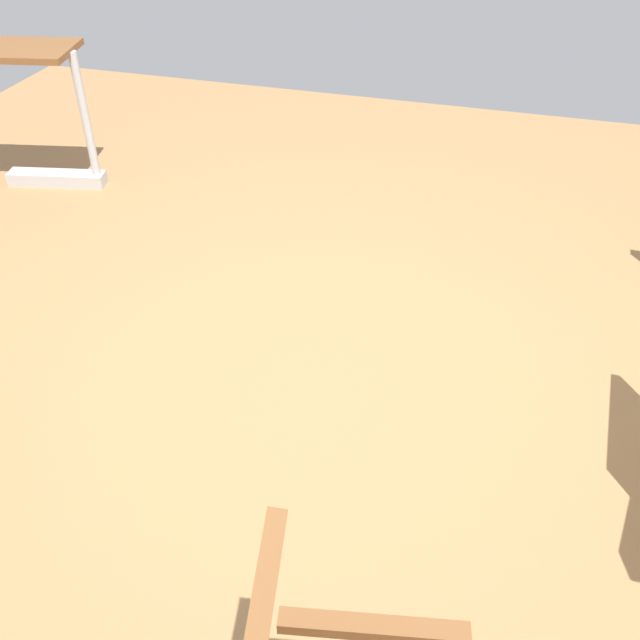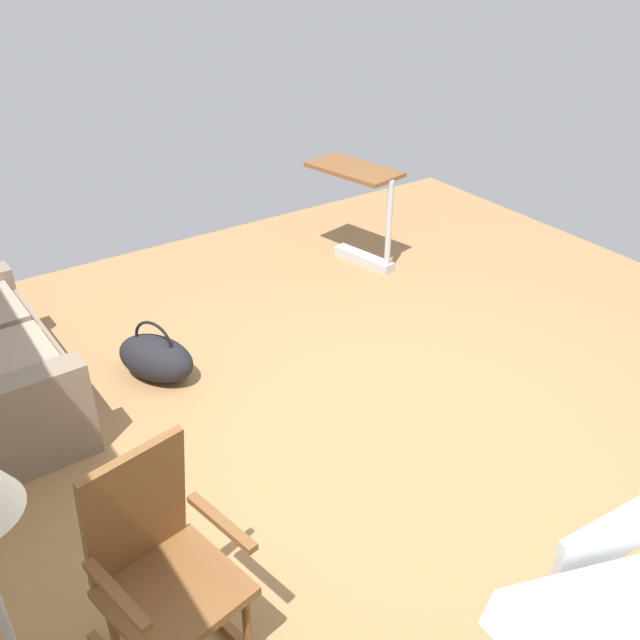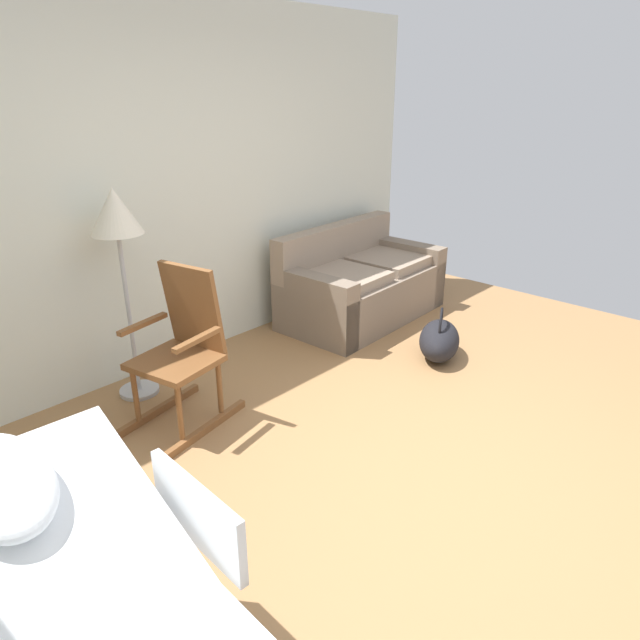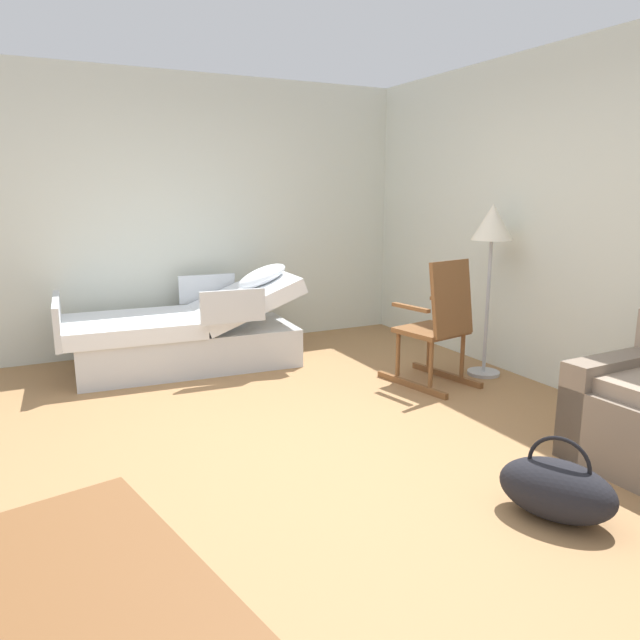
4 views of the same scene
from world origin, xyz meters
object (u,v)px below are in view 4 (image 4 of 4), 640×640
(hospital_bed, at_px, (187,335))
(floor_lamp, at_px, (492,234))
(rocking_chair, at_px, (438,326))
(duffel_bag, at_px, (557,489))

(hospital_bed, distance_m, floor_lamp, 2.83)
(rocking_chair, bearing_deg, floor_lamp, 94.46)
(hospital_bed, xyz_separation_m, floor_lamp, (1.41, 2.27, 0.93))
(floor_lamp, bearing_deg, duffel_bag, -33.27)
(hospital_bed, bearing_deg, floor_lamp, 58.08)
(hospital_bed, distance_m, duffel_bag, 3.52)
(hospital_bed, height_order, floor_lamp, floor_lamp)
(rocking_chair, height_order, duffel_bag, rocking_chair)
(duffel_bag, bearing_deg, hospital_bed, -164.01)
(rocking_chair, height_order, floor_lamp, floor_lamp)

